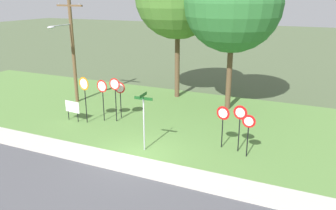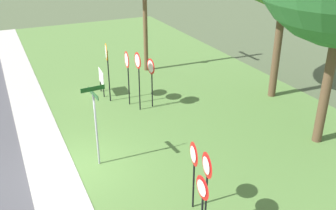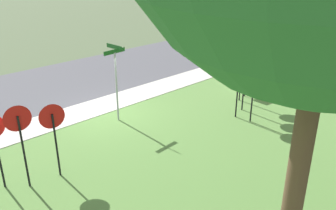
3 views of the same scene
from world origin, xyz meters
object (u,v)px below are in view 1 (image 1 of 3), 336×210
at_px(stop_sign_near_left, 102,91).
at_px(yield_sign_far_left, 248,126).
at_px(oak_tree_right, 233,3).
at_px(utility_pole, 71,44).
at_px(street_name_post, 144,117).
at_px(stop_sign_far_left, 84,89).
at_px(yield_sign_near_left, 240,118).
at_px(yield_sign_near_right, 223,117).
at_px(notice_board, 72,108).
at_px(stop_sign_near_right, 120,92).
at_px(stop_sign_far_center, 115,90).

height_order(stop_sign_near_left, yield_sign_far_left, stop_sign_near_left).
bearing_deg(oak_tree_right, utility_pole, -163.30).
bearing_deg(stop_sign_near_left, utility_pole, 155.29).
height_order(yield_sign_far_left, street_name_post, street_name_post).
bearing_deg(yield_sign_far_left, stop_sign_far_left, 177.86).
bearing_deg(stop_sign_far_left, yield_sign_near_left, 9.99).
xyz_separation_m(yield_sign_near_right, notice_board, (-9.45, 0.01, -0.81)).
height_order(stop_sign_far_left, yield_sign_near_left, stop_sign_far_left).
relative_size(yield_sign_near_left, yield_sign_near_right, 1.08).
height_order(yield_sign_near_right, street_name_post, street_name_post).
bearing_deg(street_name_post, yield_sign_near_left, 18.15).
bearing_deg(stop_sign_far_left, stop_sign_near_right, 58.55).
bearing_deg(stop_sign_far_center, yield_sign_near_right, -8.03).
distance_m(stop_sign_far_center, notice_board, 2.92).
xyz_separation_m(street_name_post, notice_board, (-6.00, 1.88, -0.92)).
xyz_separation_m(stop_sign_near_left, yield_sign_near_right, (7.72, -0.79, -0.26)).
xyz_separation_m(stop_sign_far_left, street_name_post, (5.04, -1.95, -0.34)).
relative_size(notice_board, oak_tree_right, 0.12).
relative_size(yield_sign_far_left, oak_tree_right, 0.21).
xyz_separation_m(stop_sign_near_left, yield_sign_near_left, (8.59, -0.89, -0.11)).
bearing_deg(stop_sign_near_right, stop_sign_near_left, -130.46).
xyz_separation_m(stop_sign_near_left, stop_sign_far_center, (0.75, 0.24, 0.08)).
bearing_deg(yield_sign_far_left, notice_board, 178.58).
relative_size(yield_sign_near_right, notice_board, 1.77).
bearing_deg(yield_sign_near_left, utility_pole, 174.96).
bearing_deg(yield_sign_near_left, stop_sign_near_left, -176.43).
distance_m(utility_pole, oak_tree_right, 11.25).
height_order(stop_sign_far_left, notice_board, stop_sign_far_left).
xyz_separation_m(yield_sign_near_right, yield_sign_far_left, (1.39, -0.51, -0.07)).
relative_size(stop_sign_far_center, yield_sign_near_left, 1.14).
distance_m(utility_pole, notice_board, 5.20).
relative_size(yield_sign_near_left, oak_tree_right, 0.24).
xyz_separation_m(stop_sign_far_center, yield_sign_near_right, (6.97, -1.03, -0.34)).
xyz_separation_m(stop_sign_far_left, stop_sign_far_center, (1.52, 0.95, -0.11)).
relative_size(yield_sign_near_right, yield_sign_far_left, 1.04).
bearing_deg(notice_board, yield_sign_far_left, 1.92).
bearing_deg(stop_sign_near_right, yield_sign_far_left, -17.23).
xyz_separation_m(yield_sign_near_left, yield_sign_near_right, (-0.87, 0.09, -0.14)).
distance_m(stop_sign_near_right, stop_sign_far_left, 2.19).
xyz_separation_m(yield_sign_near_left, oak_tree_right, (-2.26, 6.42, 5.17)).
xyz_separation_m(stop_sign_far_left, oak_tree_right, (7.10, 6.23, 4.86)).
distance_m(yield_sign_near_right, notice_board, 9.48).
relative_size(stop_sign_far_center, utility_pole, 0.35).
relative_size(stop_sign_near_left, yield_sign_far_left, 1.21).
xyz_separation_m(stop_sign_near_right, notice_board, (-2.42, -1.66, -0.86)).
height_order(stop_sign_near_right, utility_pole, utility_pole).
relative_size(stop_sign_near_right, stop_sign_far_center, 0.86).
relative_size(stop_sign_far_center, yield_sign_near_right, 1.23).
height_order(yield_sign_near_left, street_name_post, street_name_post).
bearing_deg(yield_sign_far_left, utility_pole, 165.68).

